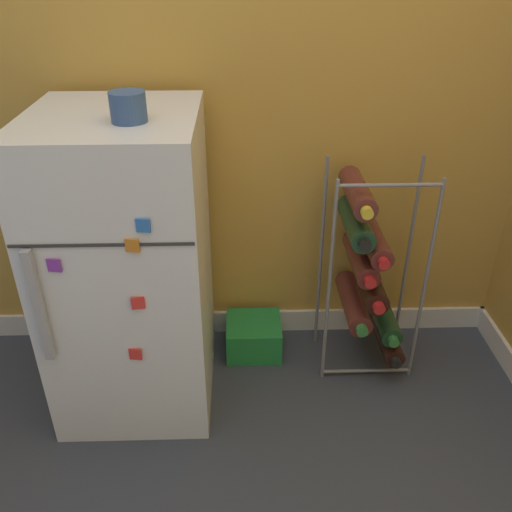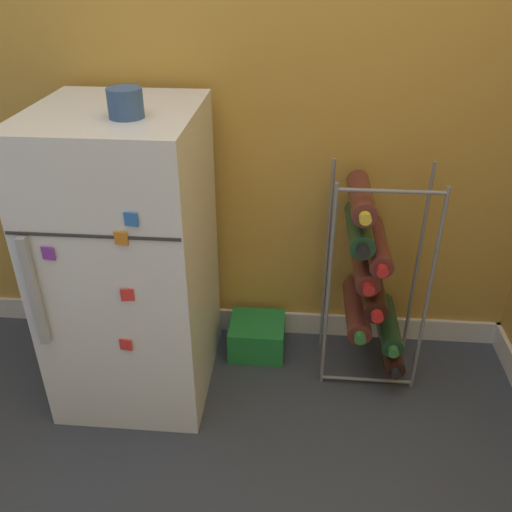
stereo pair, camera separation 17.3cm
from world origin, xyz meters
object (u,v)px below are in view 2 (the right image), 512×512
(soda_box, at_px, (257,336))
(wine_rack, at_px, (371,277))
(fridge_top_cup, at_px, (125,103))
(mini_fridge, at_px, (131,260))

(soda_box, bearing_deg, wine_rack, -8.52)
(soda_box, bearing_deg, fridge_top_cup, -142.16)
(mini_fridge, bearing_deg, fridge_top_cup, -48.51)
(soda_box, xyz_separation_m, fridge_top_cup, (-0.32, -0.25, 0.93))
(mini_fridge, xyz_separation_m, wine_rack, (0.77, 0.11, -0.09))
(soda_box, height_order, fridge_top_cup, fridge_top_cup)
(mini_fridge, height_order, wine_rack, mini_fridge)
(soda_box, bearing_deg, mini_fridge, -156.30)
(wine_rack, relative_size, soda_box, 3.72)
(mini_fridge, relative_size, soda_box, 4.70)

